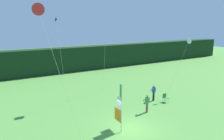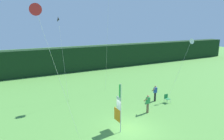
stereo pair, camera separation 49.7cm
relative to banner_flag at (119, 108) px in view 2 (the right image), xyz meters
name	(u,v)px [view 2 (the right image)]	position (x,y,z in m)	size (l,w,h in m)	color
ground_plane	(128,130)	(0.71, -0.31, -1.86)	(120.00, 120.00, 0.00)	#518E3D
distant_treeline	(57,61)	(0.71, 21.82, 0.22)	(80.00, 2.40, 4.15)	black
banner_flag	(119,108)	(0.00, 0.00, 0.00)	(0.06, 1.03, 3.88)	#B7B7BC
person_near_banner	(155,93)	(6.62, 3.66, -0.93)	(0.55, 0.48, 1.73)	black
person_mid_field	(148,103)	(4.06, 1.62, -0.93)	(0.55, 0.48, 1.73)	brown
folding_chair	(167,98)	(7.46, 2.75, -1.34)	(0.51, 0.51, 0.89)	#BCBCC1
kite_black_delta_0	(59,20)	(-1.62, 10.43, 6.68)	(0.44, 2.76, 8.93)	brown
kite_white_delta_1	(191,42)	(11.27, 3.52, 4.34)	(3.82, 0.66, 6.57)	brown
kite_red_delta_2	(36,11)	(-5.78, -1.47, 7.02)	(2.85, 0.92, 9.27)	brown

